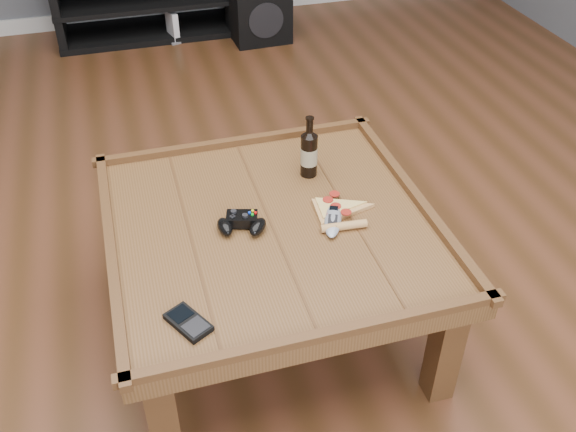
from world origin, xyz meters
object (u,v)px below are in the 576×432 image
object	(u,v)px
pizza_slice	(337,211)
coffee_table	(271,238)
smartphone	(188,322)
subwoofer	(258,11)
remote_control	(333,220)
beer_bottle	(309,152)
game_console	(173,27)
game_controller	(242,223)

from	to	relation	value
pizza_slice	coffee_table	bearing A→B (deg)	-177.38
coffee_table	smartphone	world-z (taller)	coffee_table
coffee_table	smartphone	xyz separation A→B (m)	(-0.31, -0.34, 0.07)
smartphone	subwoofer	xyz separation A→B (m)	(0.89, 2.83, -0.28)
smartphone	remote_control	xyz separation A→B (m)	(0.50, 0.29, 0.00)
beer_bottle	subwoofer	xyz separation A→B (m)	(0.38, 2.26, -0.36)
coffee_table	game_console	size ratio (longest dim) A/B	5.35
beer_bottle	subwoofer	distance (m)	2.32
game_controller	smartphone	distance (m)	0.41
beer_bottle	game_console	xyz separation A→B (m)	(-0.17, 2.37, -0.45)
subwoofer	game_console	size ratio (longest dim) A/B	1.95
coffee_table	smartphone	size ratio (longest dim) A/B	7.09
remote_control	game_console	world-z (taller)	remote_control
beer_bottle	game_console	size ratio (longest dim) A/B	1.15
remote_control	smartphone	bearing A→B (deg)	-127.22
coffee_table	game_controller	xyz separation A→B (m)	(-0.09, 0.00, 0.08)
coffee_table	subwoofer	distance (m)	2.56
smartphone	game_console	world-z (taller)	smartphone
pizza_slice	game_console	size ratio (longest dim) A/B	1.40
beer_bottle	subwoofer	bearing A→B (deg)	80.42
game_controller	smartphone	xyz separation A→B (m)	(-0.22, -0.34, -0.01)
game_controller	game_console	world-z (taller)	game_controller
pizza_slice	subwoofer	world-z (taller)	pizza_slice
beer_bottle	smartphone	distance (m)	0.77
game_console	pizza_slice	bearing A→B (deg)	-99.85
pizza_slice	beer_bottle	bearing A→B (deg)	99.25
pizza_slice	remote_control	bearing A→B (deg)	-118.71
coffee_table	pizza_slice	xyz separation A→B (m)	(0.21, -0.01, 0.07)
smartphone	beer_bottle	bearing A→B (deg)	19.37
coffee_table	beer_bottle	bearing A→B (deg)	49.58
pizza_slice	smartphone	bearing A→B (deg)	-142.78
beer_bottle	game_console	bearing A→B (deg)	94.09
coffee_table	game_controller	distance (m)	0.12
smartphone	game_console	bearing A→B (deg)	54.45
beer_bottle	remote_control	world-z (taller)	beer_bottle
coffee_table	game_controller	bearing A→B (deg)	179.19
pizza_slice	remote_control	size ratio (longest dim) A/B	1.51
coffee_table	game_console	bearing A→B (deg)	89.46
game_controller	pizza_slice	world-z (taller)	game_controller
game_controller	pizza_slice	bearing A→B (deg)	14.73
smartphone	remote_control	world-z (taller)	remote_control
beer_bottle	subwoofer	size ratio (longest dim) A/B	0.59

